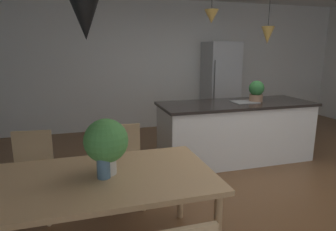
{
  "coord_description": "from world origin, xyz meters",
  "views": [
    {
      "loc": [
        -1.95,
        -2.91,
        1.67
      ],
      "look_at": [
        -1.13,
        -0.12,
        1.01
      ],
      "focal_mm": 31.1,
      "sensor_mm": 36.0,
      "label": 1
    }
  ],
  "objects_px": {
    "potted_plant_on_island": "(256,91)",
    "vase_on_dining_table": "(103,166)",
    "refrigerator": "(220,85)",
    "chair_far_left": "(32,173)",
    "kitchen_island": "(235,131)",
    "potted_plant_on_table": "(106,142)",
    "chair_far_right": "(125,163)",
    "dining_table": "(78,186)"
  },
  "relations": [
    {
      "from": "potted_plant_on_island",
      "to": "vase_on_dining_table",
      "type": "distance_m",
      "value": 3.0
    },
    {
      "from": "refrigerator",
      "to": "chair_far_left",
      "type": "bearing_deg",
      "value": -140.97
    },
    {
      "from": "kitchen_island",
      "to": "potted_plant_on_island",
      "type": "distance_m",
      "value": 0.69
    },
    {
      "from": "chair_far_left",
      "to": "potted_plant_on_island",
      "type": "xyz_separation_m",
      "value": [
        3.08,
        0.85,
        0.59
      ]
    },
    {
      "from": "potted_plant_on_island",
      "to": "potted_plant_on_table",
      "type": "xyz_separation_m",
      "value": [
        -2.39,
        -1.68,
        -0.08
      ]
    },
    {
      "from": "chair_far_left",
      "to": "kitchen_island",
      "type": "height_order",
      "value": "kitchen_island"
    },
    {
      "from": "kitchen_island",
      "to": "potted_plant_on_island",
      "type": "height_order",
      "value": "potted_plant_on_island"
    },
    {
      "from": "kitchen_island",
      "to": "refrigerator",
      "type": "xyz_separation_m",
      "value": [
        0.69,
        1.93,
        0.46
      ]
    },
    {
      "from": "chair_far_left",
      "to": "chair_far_right",
      "type": "height_order",
      "value": "same"
    },
    {
      "from": "chair_far_left",
      "to": "chair_far_right",
      "type": "bearing_deg",
      "value": 0.01
    },
    {
      "from": "kitchen_island",
      "to": "vase_on_dining_table",
      "type": "bearing_deg",
      "value": -140.14
    },
    {
      "from": "chair_far_right",
      "to": "kitchen_island",
      "type": "distance_m",
      "value": 2.01
    },
    {
      "from": "chair_far_left",
      "to": "vase_on_dining_table",
      "type": "distance_m",
      "value": 1.16
    },
    {
      "from": "chair_far_left",
      "to": "kitchen_island",
      "type": "bearing_deg",
      "value": 17.2
    },
    {
      "from": "dining_table",
      "to": "chair_far_right",
      "type": "xyz_separation_m",
      "value": [
        0.47,
        0.87,
        -0.2
      ]
    },
    {
      "from": "dining_table",
      "to": "chair_far_left",
      "type": "xyz_separation_m",
      "value": [
        -0.46,
        0.87,
        -0.2
      ]
    },
    {
      "from": "dining_table",
      "to": "refrigerator",
      "type": "bearing_deg",
      "value": 50.86
    },
    {
      "from": "kitchen_island",
      "to": "refrigerator",
      "type": "height_order",
      "value": "refrigerator"
    },
    {
      "from": "dining_table",
      "to": "vase_on_dining_table",
      "type": "bearing_deg",
      "value": -8.73
    },
    {
      "from": "chair_far_left",
      "to": "potted_plant_on_table",
      "type": "distance_m",
      "value": 1.19
    },
    {
      "from": "chair_far_right",
      "to": "vase_on_dining_table",
      "type": "distance_m",
      "value": 1.0
    },
    {
      "from": "potted_plant_on_island",
      "to": "refrigerator",
      "type": "bearing_deg",
      "value": 79.55
    },
    {
      "from": "dining_table",
      "to": "kitchen_island",
      "type": "height_order",
      "value": "kitchen_island"
    },
    {
      "from": "vase_on_dining_table",
      "to": "refrigerator",
      "type": "bearing_deg",
      "value": 52.95
    },
    {
      "from": "kitchen_island",
      "to": "potted_plant_on_table",
      "type": "distance_m",
      "value": 2.71
    },
    {
      "from": "dining_table",
      "to": "vase_on_dining_table",
      "type": "height_order",
      "value": "vase_on_dining_table"
    },
    {
      "from": "refrigerator",
      "to": "chair_far_right",
      "type": "bearing_deg",
      "value": -131.96
    },
    {
      "from": "kitchen_island",
      "to": "potted_plant_on_island",
      "type": "relative_size",
      "value": 7.29
    },
    {
      "from": "potted_plant_on_island",
      "to": "potted_plant_on_table",
      "type": "distance_m",
      "value": 2.92
    },
    {
      "from": "dining_table",
      "to": "vase_on_dining_table",
      "type": "xyz_separation_m",
      "value": [
        0.19,
        -0.03,
        0.15
      ]
    },
    {
      "from": "refrigerator",
      "to": "potted_plant_on_island",
      "type": "bearing_deg",
      "value": -100.45
    },
    {
      "from": "chair_far_right",
      "to": "potted_plant_on_table",
      "type": "distance_m",
      "value": 1.0
    },
    {
      "from": "potted_plant_on_island",
      "to": "potted_plant_on_table",
      "type": "height_order",
      "value": "potted_plant_on_island"
    },
    {
      "from": "dining_table",
      "to": "vase_on_dining_table",
      "type": "relative_size",
      "value": 11.35
    },
    {
      "from": "dining_table",
      "to": "kitchen_island",
      "type": "relative_size",
      "value": 0.89
    },
    {
      "from": "dining_table",
      "to": "chair_far_left",
      "type": "bearing_deg",
      "value": 118.04
    },
    {
      "from": "dining_table",
      "to": "potted_plant_on_island",
      "type": "bearing_deg",
      "value": 33.3
    },
    {
      "from": "chair_far_left",
      "to": "potted_plant_on_table",
      "type": "height_order",
      "value": "potted_plant_on_table"
    },
    {
      "from": "potted_plant_on_table",
      "to": "potted_plant_on_island",
      "type": "bearing_deg",
      "value": 35.09
    },
    {
      "from": "kitchen_island",
      "to": "chair_far_left",
      "type": "bearing_deg",
      "value": -162.8
    },
    {
      "from": "potted_plant_on_island",
      "to": "potted_plant_on_table",
      "type": "bearing_deg",
      "value": -144.91
    },
    {
      "from": "potted_plant_on_island",
      "to": "chair_far_left",
      "type": "bearing_deg",
      "value": -164.55
    }
  ]
}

